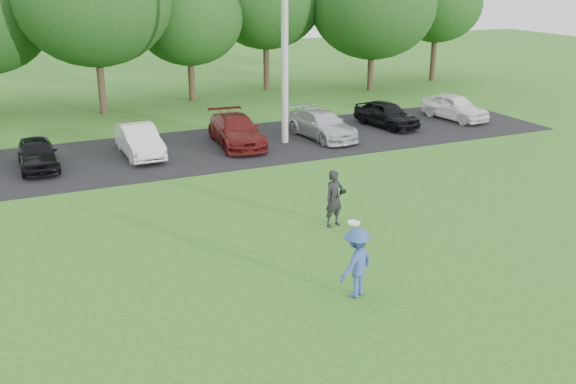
{
  "coord_description": "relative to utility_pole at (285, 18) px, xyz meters",
  "views": [
    {
      "loc": [
        -6.58,
        -11.12,
        6.93
      ],
      "look_at": [
        0.0,
        3.5,
        1.3
      ],
      "focal_mm": 40.0,
      "sensor_mm": 36.0,
      "label": 1
    }
  ],
  "objects": [
    {
      "name": "camera_bystander",
      "position": [
        -2.43,
        -8.88,
        -4.23
      ],
      "size": [
        0.66,
        0.51,
        1.63
      ],
      "color": "black",
      "rests_on": "ground"
    },
    {
      "name": "parked_cars",
      "position": [
        -3.48,
        0.36,
        -4.44
      ],
      "size": [
        28.07,
        4.58,
        1.21
      ],
      "color": "#511611",
      "rests_on": "parking_lot"
    },
    {
      "name": "frisbee_player",
      "position": [
        -3.93,
        -12.7,
        -4.24
      ],
      "size": [
        1.19,
        0.99,
        1.89
      ],
      "color": "#355097",
      "rests_on": "ground"
    },
    {
      "name": "tree_row",
      "position": [
        -2.44,
        10.16,
        -0.14
      ],
      "size": [
        42.39,
        9.85,
        8.64
      ],
      "color": "#38281C",
      "rests_on": "ground"
    },
    {
      "name": "parking_lot",
      "position": [
        -3.95,
        0.4,
        -5.03
      ],
      "size": [
        32.0,
        6.5,
        0.03
      ],
      "primitive_type": "cube",
      "color": "black",
      "rests_on": "ground"
    },
    {
      "name": "utility_pole",
      "position": [
        0.0,
        0.0,
        0.0
      ],
      "size": [
        0.28,
        0.28,
        10.1
      ],
      "primitive_type": "cylinder",
      "color": "#A5A4A0",
      "rests_on": "ground"
    },
    {
      "name": "ground",
      "position": [
        -3.95,
        -12.6,
        -5.05
      ],
      "size": [
        100.0,
        100.0,
        0.0
      ],
      "primitive_type": "plane",
      "color": "#30681D",
      "rests_on": "ground"
    }
  ]
}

